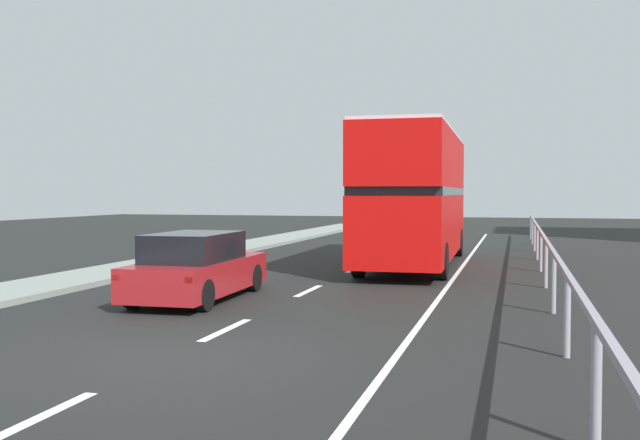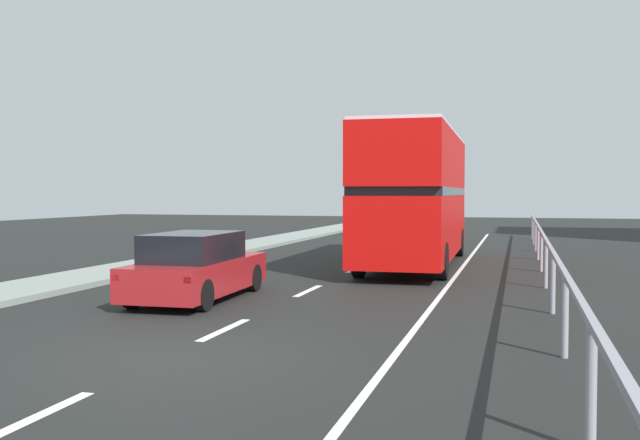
{
  "view_description": "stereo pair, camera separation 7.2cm",
  "coord_description": "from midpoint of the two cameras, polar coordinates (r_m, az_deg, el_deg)",
  "views": [
    {
      "loc": [
        4.75,
        -9.2,
        2.33
      ],
      "look_at": [
        -0.27,
        8.97,
        1.61
      ],
      "focal_mm": 40.07,
      "sensor_mm": 36.0,
      "label": 1
    },
    {
      "loc": [
        4.82,
        -9.18,
        2.33
      ],
      "look_at": [
        -0.27,
        8.97,
        1.61
      ],
      "focal_mm": 40.07,
      "sensor_mm": 36.0,
      "label": 2
    }
  ],
  "objects": [
    {
      "name": "bridge_side_railing",
      "position": [
        18.26,
        17.71,
        -2.15
      ],
      "size": [
        0.1,
        42.0,
        1.21
      ],
      "color": "gray",
      "rests_on": "ground"
    },
    {
      "name": "lane_paint_markings",
      "position": [
        17.86,
        6.7,
        -5.32
      ],
      "size": [
        3.25,
        46.0,
        0.01
      ],
      "color": "silver",
      "rests_on": "ground"
    },
    {
      "name": "hatchback_car_near",
      "position": [
        15.81,
        -9.71,
        -3.77
      ],
      "size": [
        1.86,
        4.44,
        1.47
      ],
      "rotation": [
        0.0,
        0.0,
        0.03
      ],
      "color": "maroon",
      "rests_on": "ground"
    },
    {
      "name": "double_decker_bus_red",
      "position": [
        22.99,
        7.79,
        2.07
      ],
      "size": [
        2.72,
        10.45,
        4.28
      ],
      "rotation": [
        0.0,
        0.0,
        0.02
      ],
      "color": "red",
      "rests_on": "ground"
    },
    {
      "name": "ground_plane",
      "position": [
        10.63,
        -11.74,
        -10.8
      ],
      "size": [
        73.73,
        120.0,
        0.1
      ],
      "primitive_type": "cube",
      "color": "black"
    }
  ]
}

